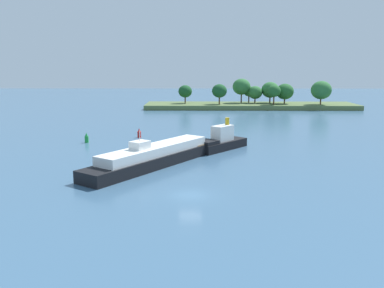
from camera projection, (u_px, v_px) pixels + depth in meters
name	position (u px, v px, depth m)	size (l,w,h in m)	color
ground_plane	(190.00, 195.00, 45.39)	(400.00, 400.00, 0.00)	#3D607F
treeline_island	(257.00, 99.00, 134.21)	(68.27, 15.13, 9.44)	#566B3D
white_riverboat	(156.00, 156.00, 58.41)	(18.07, 23.43, 5.43)	black
tugboat	(221.00, 142.00, 69.28)	(9.46, 10.17, 5.25)	black
channel_buoy_red	(139.00, 134.00, 80.59)	(0.70, 0.70, 1.90)	red
channel_buoy_green	(87.00, 138.00, 75.44)	(0.70, 0.70, 1.90)	green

